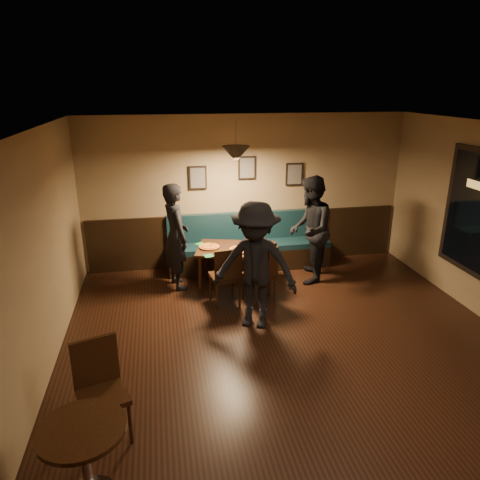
{
  "coord_description": "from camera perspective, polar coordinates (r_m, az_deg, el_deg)",
  "views": [
    {
      "loc": [
        -1.61,
        -4.46,
        3.28
      ],
      "look_at": [
        -0.38,
        2.11,
        0.95
      ],
      "focal_mm": 33.45,
      "sensor_mm": 36.0,
      "label": 1
    }
  ],
  "objects": [
    {
      "name": "diner_right",
      "position": [
        7.73,
        8.9,
        1.28
      ],
      "size": [
        0.98,
        1.1,
        1.85
      ],
      "primitive_type": "imported",
      "rotation": [
        0.0,
        0.0,
        -1.94
      ],
      "color": "black",
      "rests_on": "floor"
    },
    {
      "name": "diner_front",
      "position": [
        6.18,
        1.96,
        -3.33
      ],
      "size": [
        1.35,
        1.11,
        1.82
      ],
      "primitive_type": "imported",
      "rotation": [
        0.0,
        0.0,
        -0.43
      ],
      "color": "black",
      "rests_on": "floor"
    },
    {
      "name": "pendant_lamp",
      "position": [
        7.1,
        -0.53,
        10.89
      ],
      "size": [
        0.44,
        0.44,
        0.25
      ],
      "primitive_type": "cone",
      "rotation": [
        3.14,
        0.0,
        0.0
      ],
      "color": "black",
      "rests_on": "ceiling"
    },
    {
      "name": "cutlery_set",
      "position": [
        7.11,
        -0.36,
        -2.11
      ],
      "size": [
        0.2,
        0.07,
        0.0
      ],
      "primitive_type": "cube",
      "rotation": [
        0.0,
        0.0,
        1.32
      ],
      "color": "silver",
      "rests_on": "dining_table"
    },
    {
      "name": "wainscot",
      "position": [
        8.55,
        0.85,
        0.26
      ],
      "size": [
        5.88,
        0.06,
        1.0
      ],
      "primitive_type": "cube",
      "color": "black",
      "rests_on": "ground"
    },
    {
      "name": "diner_left",
      "position": [
        7.47,
        -8.19,
        0.44
      ],
      "size": [
        0.59,
        0.74,
        1.79
      ],
      "primitive_type": "imported",
      "rotation": [
        0.0,
        0.0,
        1.84
      ],
      "color": "black",
      "rests_on": "floor"
    },
    {
      "name": "tabasco_bottle",
      "position": [
        7.55,
        3.59,
        -0.39
      ],
      "size": [
        0.03,
        0.03,
        0.12
      ],
      "primitive_type": "cylinder",
      "rotation": [
        0.0,
        0.0,
        -0.02
      ],
      "color": "#9E1F05",
      "rests_on": "dining_table"
    },
    {
      "name": "cafe_chair_far",
      "position": [
        4.66,
        -17.14,
        -18.3
      ],
      "size": [
        0.56,
        0.56,
        1.0
      ],
      "primitive_type": null,
      "rotation": [
        0.0,
        0.0,
        3.47
      ],
      "color": "black",
      "rests_on": "floor"
    },
    {
      "name": "wall_back",
      "position": [
        8.33,
        0.84,
        6.19
      ],
      "size": [
        6.0,
        0.0,
        6.0
      ],
      "primitive_type": "plane",
      "rotation": [
        1.57,
        0.0,
        0.0
      ],
      "color": "#8C704F",
      "rests_on": "ground"
    },
    {
      "name": "chair_near_right",
      "position": [
        7.02,
        2.47,
        -4.35
      ],
      "size": [
        0.54,
        0.54,
        0.95
      ],
      "primitive_type": null,
      "rotation": [
        0.0,
        0.0,
        0.37
      ],
      "color": "black",
      "rests_on": "floor"
    },
    {
      "name": "cafe_table",
      "position": [
        4.23,
        -19.0,
        -25.48
      ],
      "size": [
        0.87,
        0.87,
        0.74
      ],
      "primitive_type": "cylinder",
      "rotation": [
        0.0,
        0.0,
        0.29
      ],
      "color": "black",
      "rests_on": "floor"
    },
    {
      "name": "chair_near_left",
      "position": [
        6.96,
        -1.96,
        -4.48
      ],
      "size": [
        0.49,
        0.49,
        0.97
      ],
      "primitive_type": null,
      "rotation": [
        0.0,
        0.0,
        0.15
      ],
      "color": "black",
      "rests_on": "floor"
    },
    {
      "name": "ceiling",
      "position": [
        4.76,
        9.48,
        13.21
      ],
      "size": [
        7.0,
        7.0,
        0.0
      ],
      "primitive_type": "plane",
      "rotation": [
        3.14,
        0.0,
        0.0
      ],
      "color": "silver",
      "rests_on": "ground"
    },
    {
      "name": "napkin_a",
      "position": [
        7.69,
        -5.09,
        -0.51
      ],
      "size": [
        0.19,
        0.19,
        0.01
      ],
      "primitive_type": "cube",
      "rotation": [
        0.0,
        0.0,
        0.55
      ],
      "color": "#217D28",
      "rests_on": "dining_table"
    },
    {
      "name": "booth_bench",
      "position": [
        8.3,
        1.21,
        -0.33
      ],
      "size": [
        3.0,
        0.6,
        1.0
      ],
      "primitive_type": null,
      "color": "#0F232D",
      "rests_on": "ground"
    },
    {
      "name": "picture_left",
      "position": [
        8.11,
        -5.41,
        7.92
      ],
      "size": [
        0.32,
        0.04,
        0.42
      ],
      "primitive_type": "cube",
      "color": "black",
      "rests_on": "wall_back"
    },
    {
      "name": "floor",
      "position": [
        5.76,
        7.91,
        -15.66
      ],
      "size": [
        7.0,
        7.0,
        0.0
      ],
      "primitive_type": "plane",
      "color": "black",
      "rests_on": "ground"
    },
    {
      "name": "napkin_b",
      "position": [
        7.15,
        -4.02,
        -2.02
      ],
      "size": [
        0.18,
        0.18,
        0.01
      ],
      "primitive_type": "cube",
      "rotation": [
        0.0,
        0.0,
        0.25
      ],
      "color": "#1D6E35",
      "rests_on": "dining_table"
    },
    {
      "name": "pizza_b",
      "position": [
        7.35,
        0.06,
        -1.22
      ],
      "size": [
        0.47,
        0.47,
        0.04
      ],
      "primitive_type": "cylinder",
      "rotation": [
        0.0,
        0.0,
        0.34
      ],
      "color": "#C47524",
      "rests_on": "dining_table"
    },
    {
      "name": "dining_table",
      "position": [
        7.61,
        -0.48,
        -3.45
      ],
      "size": [
        1.46,
        1.13,
        0.69
      ],
      "primitive_type": "cube",
      "rotation": [
        0.0,
        0.0,
        -0.26
      ],
      "color": "black",
      "rests_on": "floor"
    },
    {
      "name": "wall_left",
      "position": [
        5.03,
        -25.83,
        -4.73
      ],
      "size": [
        0.0,
        7.0,
        7.0
      ],
      "primitive_type": "plane",
      "rotation": [
        1.57,
        0.0,
        1.57
      ],
      "color": "#8C704F",
      "rests_on": "ground"
    },
    {
      "name": "picture_right",
      "position": [
        8.46,
        6.93,
        8.33
      ],
      "size": [
        0.32,
        0.04,
        0.42
      ],
      "primitive_type": "cube",
      "color": "black",
      "rests_on": "wall_back"
    },
    {
      "name": "soda_glass",
      "position": [
        7.28,
        4.41,
        -0.98
      ],
      "size": [
        0.09,
        0.09,
        0.17
      ],
      "primitive_type": "cylinder",
      "rotation": [
        0.0,
        0.0,
        0.11
      ],
      "color": "black",
      "rests_on": "dining_table"
    },
    {
      "name": "pizza_a",
      "position": [
        7.5,
        -3.94,
        -0.86
      ],
      "size": [
        0.44,
        0.44,
        0.04
      ],
      "primitive_type": "cylinder",
      "rotation": [
        0.0,
        0.0,
        -0.37
      ],
      "color": "gold",
      "rests_on": "dining_table"
    },
    {
      "name": "picture_center",
      "position": [
        8.21,
        0.89,
        9.2
      ],
      "size": [
        0.32,
        0.04,
        0.42
      ],
      "primitive_type": "cube",
      "color": "black",
      "rests_on": "wall_back"
    },
    {
      "name": "pizza_c",
      "position": [
        7.66,
        2.36,
        -0.38
      ],
      "size": [
        0.45,
        0.45,
        0.04
      ],
      "primitive_type": "cylinder",
      "rotation": [
        0.0,
        0.0,
        -0.19
      ],
      "color": "#C25824",
      "rests_on": "dining_table"
    }
  ]
}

